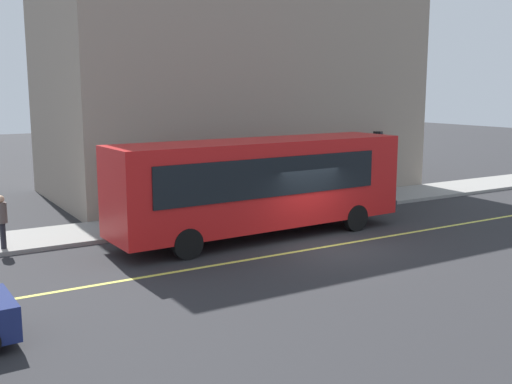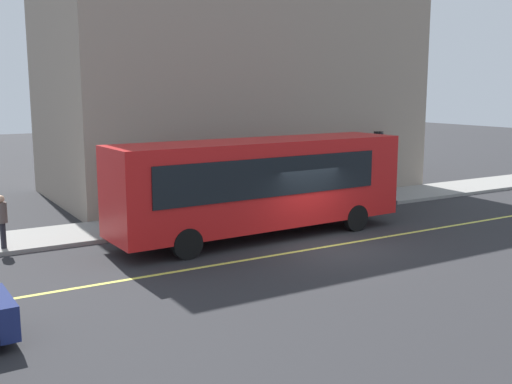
% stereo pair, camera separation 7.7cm
% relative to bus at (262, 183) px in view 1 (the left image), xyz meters
% --- Properties ---
extents(ground, '(120.00, 120.00, 0.00)m').
position_rel_bus_xyz_m(ground, '(1.21, -2.32, -1.99)').
color(ground, '#28282B').
extents(sidewalk, '(80.00, 3.04, 0.15)m').
position_rel_bus_xyz_m(sidewalk, '(1.21, 3.55, -1.91)').
color(sidewalk, gray).
rests_on(sidewalk, ground).
extents(lane_centre_stripe, '(36.00, 0.16, 0.01)m').
position_rel_bus_xyz_m(lane_centre_stripe, '(1.21, -2.32, -1.98)').
color(lane_centre_stripe, '#D8D14C').
rests_on(lane_centre_stripe, ground).
extents(storefront_building, '(18.22, 10.28, 13.06)m').
position_rel_bus_xyz_m(storefront_building, '(4.26, 9.90, 4.54)').
color(storefront_building, gray).
rests_on(storefront_building, ground).
extents(bus, '(11.21, 2.91, 3.50)m').
position_rel_bus_xyz_m(bus, '(0.00, 0.00, 0.00)').
color(bus, red).
rests_on(bus, ground).
extents(traffic_light, '(0.30, 0.52, 3.20)m').
position_rel_bus_xyz_m(traffic_light, '(7.95, 2.70, 0.55)').
color(traffic_light, '#2D2D33').
rests_on(traffic_light, sidewalk).
extents(pedestrian_waiting, '(0.34, 0.34, 1.84)m').
position_rel_bus_xyz_m(pedestrian_waiting, '(-3.27, 2.71, -0.72)').
color(pedestrian_waiting, black).
rests_on(pedestrian_waiting, sidewalk).
extents(pedestrian_mid_block, '(0.34, 0.34, 1.58)m').
position_rel_bus_xyz_m(pedestrian_mid_block, '(1.66, 4.40, -0.89)').
color(pedestrian_mid_block, black).
rests_on(pedestrian_mid_block, sidewalk).
extents(pedestrian_by_curb, '(0.34, 0.34, 1.75)m').
position_rel_bus_xyz_m(pedestrian_by_curb, '(-8.31, 2.51, -0.78)').
color(pedestrian_by_curb, black).
rests_on(pedestrian_by_curb, sidewalk).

